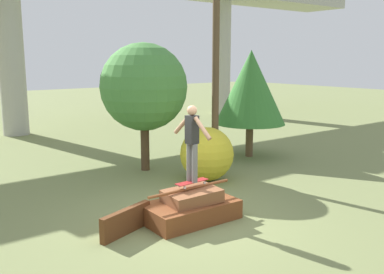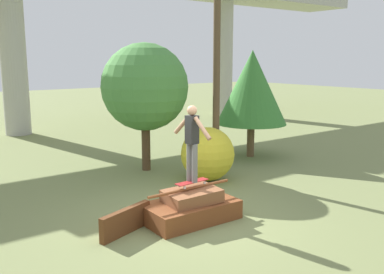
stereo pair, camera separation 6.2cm
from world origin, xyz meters
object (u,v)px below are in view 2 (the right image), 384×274
Objects in this scene: skateboard at (192,182)px; skater at (192,138)px; tree_behind_left at (252,88)px; utility_pole at (217,43)px; tree_behind_right at (145,87)px; bush_yellow_flowering at (208,154)px.

skater is (-0.00, -0.00, 0.94)m from skateboard.
skater is 0.44× the size of tree_behind_left.
skater is 0.22× the size of utility_pole.
tree_behind_right is 2.78m from bush_yellow_flowering.
skater is 1.08× the size of bush_yellow_flowering.
skateboard is 0.22× the size of tree_behind_left.
tree_behind_left is at bearing 34.13° from skateboard.
skateboard is at bearing -135.26° from bush_yellow_flowering.
utility_pole reaches higher than skater.
utility_pole is at bearing 42.05° from skater.
tree_behind_right reaches higher than bush_yellow_flowering.
tree_behind_right reaches higher than tree_behind_left.
tree_behind_left reaches higher than skater.
tree_behind_left is at bearing 23.73° from utility_pole.
skater is at bearing -107.61° from tree_behind_right.
tree_behind_right is at bearing 111.50° from bush_yellow_flowering.
utility_pole is (2.64, 2.38, 2.99)m from skateboard.
tree_behind_left is 0.95× the size of tree_behind_right.
tree_behind_right reaches higher than skater.
utility_pole is 3.06m from tree_behind_left.
bush_yellow_flowering is (-3.06, -1.42, -1.64)m from tree_behind_left.
bush_yellow_flowering is (-0.57, -0.33, -3.04)m from utility_pole.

